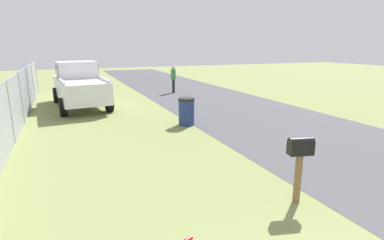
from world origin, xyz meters
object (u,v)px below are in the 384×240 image
(mailbox, at_px, (300,152))
(trash_bin, at_px, (186,111))
(pedestrian, at_px, (173,77))
(pickup_truck, at_px, (79,83))

(mailbox, xyz_separation_m, trash_bin, (6.00, -0.23, -0.49))
(pedestrian, bearing_deg, pickup_truck, -127.62)
(pedestrian, bearing_deg, trash_bin, -76.03)
(pickup_truck, xyz_separation_m, trash_bin, (-5.23, -3.36, -0.60))
(pickup_truck, relative_size, pedestrian, 3.23)
(trash_bin, bearing_deg, pickup_truck, 32.67)
(mailbox, xyz_separation_m, pickup_truck, (11.23, 3.13, 0.11))
(pickup_truck, bearing_deg, trash_bin, -152.28)
(pickup_truck, height_order, pedestrian, pickup_truck)
(pickup_truck, bearing_deg, pedestrian, -72.58)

